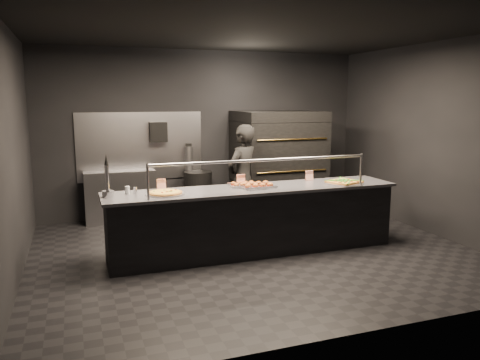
{
  "coord_description": "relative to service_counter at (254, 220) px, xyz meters",
  "views": [
    {
      "loc": [
        -2.31,
        -5.89,
        2.13
      ],
      "look_at": [
        -0.14,
        0.2,
        1.0
      ],
      "focal_mm": 35.0,
      "sensor_mm": 36.0,
      "label": 1
    }
  ],
  "objects": [
    {
      "name": "room",
      "position": [
        -0.02,
        0.05,
        1.03
      ],
      "size": [
        6.04,
        6.0,
        3.0
      ],
      "color": "black",
      "rests_on": "ground"
    },
    {
      "name": "service_counter",
      "position": [
        0.0,
        0.0,
        0.0
      ],
      "size": [
        4.1,
        0.78,
        1.37
      ],
      "color": "black",
      "rests_on": "ground"
    },
    {
      "name": "pizza_oven",
      "position": [
        1.2,
        1.9,
        0.5
      ],
      "size": [
        1.5,
        1.23,
        1.91
      ],
      "color": "black",
      "rests_on": "ground"
    },
    {
      "name": "prep_shelf",
      "position": [
        -1.6,
        2.32,
        -0.01
      ],
      "size": [
        1.2,
        0.35,
        0.9
      ],
      "primitive_type": "cube",
      "color": "#99999E",
      "rests_on": "ground"
    },
    {
      "name": "towel_dispenser",
      "position": [
        -0.9,
        2.39,
        1.09
      ],
      "size": [
        0.3,
        0.2,
        0.35
      ],
      "primitive_type": "cube",
      "color": "black",
      "rests_on": "room"
    },
    {
      "name": "fire_extinguisher",
      "position": [
        -0.35,
        2.4,
        0.6
      ],
      "size": [
        0.14,
        0.14,
        0.51
      ],
      "color": "#B2B2B7",
      "rests_on": "room"
    },
    {
      "name": "beer_tap",
      "position": [
        -1.95,
        0.03,
        0.61
      ],
      "size": [
        0.14,
        0.2,
        0.54
      ],
      "color": "silver",
      "rests_on": "service_counter"
    },
    {
      "name": "round_pizza",
      "position": [
        -1.24,
        -0.02,
        0.47
      ],
      "size": [
        0.51,
        0.51,
        0.03
      ],
      "color": "silver",
      "rests_on": "service_counter"
    },
    {
      "name": "slider_tray_a",
      "position": [
        -0.1,
        0.15,
        0.48
      ],
      "size": [
        0.44,
        0.35,
        0.06
      ],
      "color": "silver",
      "rests_on": "service_counter"
    },
    {
      "name": "slider_tray_b",
      "position": [
        0.04,
        0.01,
        0.48
      ],
      "size": [
        0.54,
        0.45,
        0.07
      ],
      "color": "silver",
      "rests_on": "service_counter"
    },
    {
      "name": "square_pizza",
      "position": [
        1.35,
        -0.11,
        0.47
      ],
      "size": [
        0.54,
        0.54,
        0.05
      ],
      "color": "silver",
      "rests_on": "service_counter"
    },
    {
      "name": "condiment_jar",
      "position": [
        -1.67,
        0.15,
        0.5
      ],
      "size": [
        0.15,
        0.06,
        0.1
      ],
      "color": "silver",
      "rests_on": "service_counter"
    },
    {
      "name": "tent_cards",
      "position": [
        -0.12,
        0.28,
        0.53
      ],
      "size": [
        2.35,
        0.04,
        0.15
      ],
      "color": "white",
      "rests_on": "service_counter"
    },
    {
      "name": "trash_bin",
      "position": [
        -0.25,
        2.16,
        -0.04
      ],
      "size": [
        0.5,
        0.5,
        0.84
      ],
      "primitive_type": "cylinder",
      "color": "black",
      "rests_on": "ground"
    },
    {
      "name": "worker",
      "position": [
        0.2,
        1.04,
        0.4
      ],
      "size": [
        0.76,
        0.69,
        1.73
      ],
      "primitive_type": "imported",
      "rotation": [
        0.0,
        0.0,
        3.71
      ],
      "color": "black",
      "rests_on": "ground"
    }
  ]
}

